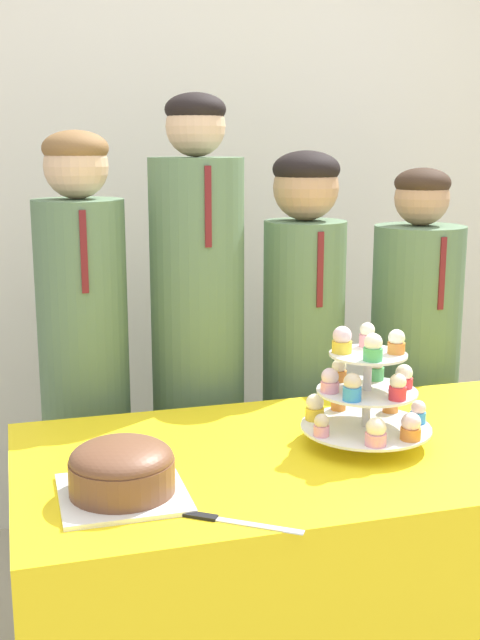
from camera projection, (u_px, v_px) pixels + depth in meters
wall_back at (198, 177)px, 3.10m from camera, size 9.00×0.06×2.70m
table at (332, 593)px, 1.98m from camera, size 1.50×0.75×0.77m
round_cake at (122, 469)px, 1.62m from camera, size 0.25×0.25×0.12m
cake_knife at (220, 520)px, 1.52m from camera, size 0.21×0.16×0.01m
cupcake_stand at (367, 392)px, 1.88m from camera, size 0.31×0.31×0.29m
student_0 at (86, 404)px, 2.33m from camera, size 0.26×0.26×1.51m
student_1 at (199, 382)px, 2.41m from camera, size 0.28×0.28×1.62m
student_2 at (302, 389)px, 2.52m from camera, size 0.25×0.26×1.46m
student_3 at (412, 396)px, 2.63m from camera, size 0.29×0.29×1.40m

